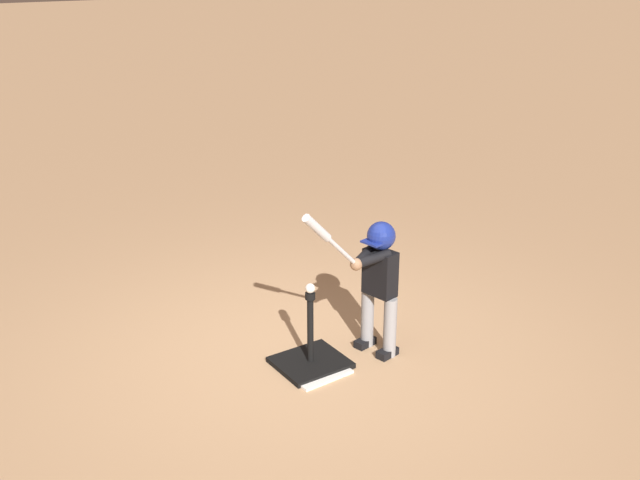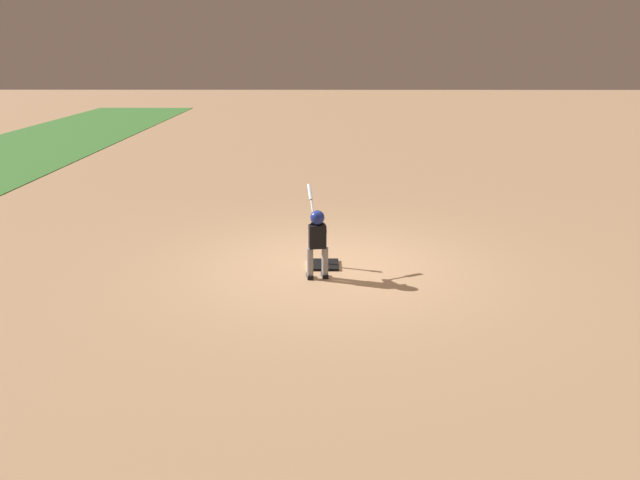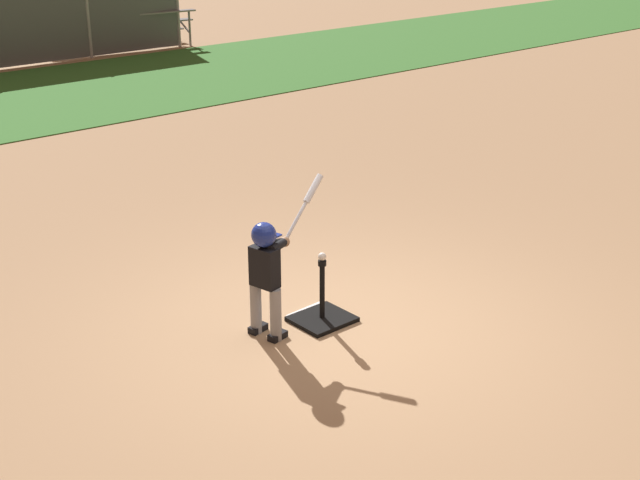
{
  "view_description": "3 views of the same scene",
  "coord_description": "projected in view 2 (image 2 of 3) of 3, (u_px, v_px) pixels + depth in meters",
  "views": [
    {
      "loc": [
        2.73,
        4.35,
        2.96
      ],
      "look_at": [
        -0.2,
        0.01,
        0.93
      ],
      "focal_mm": 42.0,
      "sensor_mm": 36.0,
      "label": 1
    },
    {
      "loc": [
        -9.59,
        0.18,
        3.4
      ],
      "look_at": [
        -0.63,
        0.24,
        0.64
      ],
      "focal_mm": 35.0,
      "sensor_mm": 36.0,
      "label": 2
    },
    {
      "loc": [
        -4.82,
        -5.36,
        3.73
      ],
      "look_at": [
        -0.05,
        0.14,
        0.83
      ],
      "focal_mm": 50.0,
      "sensor_mm": 36.0,
      "label": 3
    }
  ],
  "objects": [
    {
      "name": "home_plate",
      "position": [
        320.0,
        265.0,
        10.19
      ],
      "size": [
        0.46,
        0.46,
        0.02
      ],
      "primitive_type": "cube",
      "rotation": [
        0.0,
        0.0,
        0.04
      ],
      "color": "white",
      "rests_on": "ground_plane"
    },
    {
      "name": "ground_plane",
      "position": [
        335.0,
        266.0,
        10.17
      ],
      "size": [
        90.0,
        90.0,
        0.0
      ],
      "primitive_type": "plane",
      "color": "tan"
    },
    {
      "name": "batter_child",
      "position": [
        317.0,
        235.0,
        9.46
      ],
      "size": [
        0.9,
        0.35,
        1.33
      ],
      "color": "gray",
      "rests_on": "ground_plane"
    },
    {
      "name": "batting_tee",
      "position": [
        324.0,
        262.0,
        10.15
      ],
      "size": [
        0.52,
        0.47,
        0.61
      ],
      "color": "black",
      "rests_on": "ground_plane"
    },
    {
      "name": "baseball",
      "position": [
        324.0,
        228.0,
        9.98
      ],
      "size": [
        0.07,
        0.07,
        0.07
      ],
      "primitive_type": "sphere",
      "color": "white",
      "rests_on": "batting_tee"
    }
  ]
}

